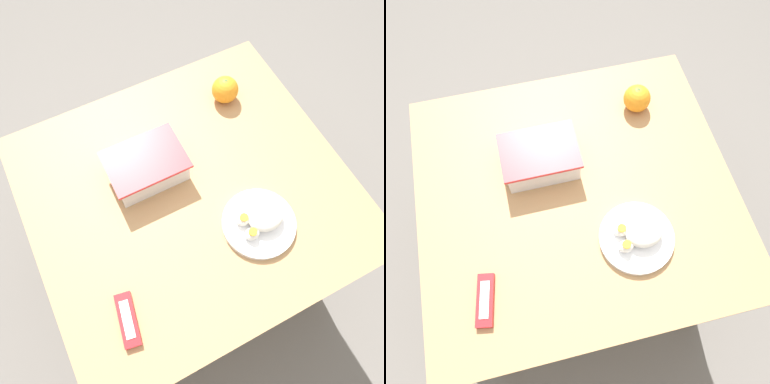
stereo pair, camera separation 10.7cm
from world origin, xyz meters
The scene contains 6 objects.
ground_plane centered at (0.00, 0.00, 0.00)m, with size 10.00×10.00×0.00m, color #66605B.
table centered at (0.00, 0.00, 0.58)m, with size 0.93×0.87×0.70m.
food_container centered at (-0.08, 0.11, 0.74)m, with size 0.23×0.16×0.09m.
orange_fruit centered at (0.26, 0.25, 0.75)m, with size 0.09×0.09×0.09m.
rice_plate centered at (0.13, -0.18, 0.72)m, with size 0.21×0.21×0.07m.
candy_bar centered at (-0.30, -0.25, 0.71)m, with size 0.07×0.14×0.02m.
Camera 1 is at (-0.21, -0.42, 1.70)m, focal length 35.00 mm.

